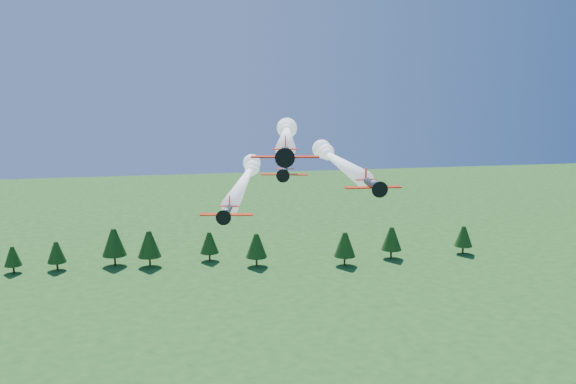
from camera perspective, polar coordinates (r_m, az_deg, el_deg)
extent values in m
cylinder|color=black|center=(76.91, -0.25, 3.46)|extent=(2.21, 6.05, 1.10)
cone|color=black|center=(73.47, -0.27, 3.13)|extent=(1.27, 1.18, 1.10)
cone|color=black|center=(72.82, -0.28, 3.06)|extent=(0.57, 0.58, 0.48)
cylinder|color=black|center=(72.63, -0.28, 3.05)|extent=(2.28, 0.48, 2.31)
cube|color=red|center=(76.52, -0.25, 3.15)|extent=(8.28, 3.00, 0.13)
cube|color=red|center=(80.79, -0.23, 3.83)|extent=(3.31, 1.52, 0.08)
cube|color=red|center=(80.80, -0.23, 4.46)|extent=(0.30, 1.05, 1.60)
ellipsoid|color=#8AB8D6|center=(75.88, -0.26, 3.70)|extent=(1.03, 1.45, 0.69)
sphere|color=white|center=(108.93, -0.11, 5.49)|extent=(2.30, 2.30, 2.30)
sphere|color=white|center=(112.85, -0.10, 5.66)|extent=(3.00, 3.00, 3.00)
sphere|color=white|center=(116.77, -0.09, 5.82)|extent=(3.70, 3.70, 3.70)
cylinder|color=black|center=(87.45, -5.46, -1.75)|extent=(2.03, 5.31, 0.97)
cone|color=black|center=(84.50, -5.70, -2.18)|extent=(1.13, 1.05, 0.97)
cone|color=black|center=(83.94, -5.75, -2.27)|extent=(0.51, 0.51, 0.43)
cylinder|color=black|center=(83.78, -5.76, -2.29)|extent=(1.99, 0.46, 2.03)
cube|color=red|center=(87.14, -5.49, -2.00)|extent=(7.27, 2.77, 0.12)
cube|color=red|center=(90.78, -5.21, -1.27)|extent=(2.91, 1.39, 0.07)
cube|color=red|center=(90.72, -5.21, -0.78)|extent=(0.28, 0.92, 1.40)
ellipsoid|color=#8AB8D6|center=(86.53, -5.53, -1.62)|extent=(0.92, 1.28, 0.60)
sphere|color=white|center=(124.40, -3.43, 1.89)|extent=(2.30, 2.30, 2.30)
sphere|color=white|center=(129.12, -3.26, 2.20)|extent=(3.00, 3.00, 3.00)
sphere|color=white|center=(133.84, -3.10, 2.50)|extent=(3.70, 3.70, 3.70)
cylinder|color=black|center=(88.17, 7.48, 0.68)|extent=(1.42, 5.70, 1.05)
cone|color=black|center=(85.03, 8.03, 0.31)|extent=(1.11, 1.01, 1.05)
cone|color=black|center=(84.43, 8.14, 0.23)|extent=(0.49, 0.50, 0.46)
cylinder|color=black|center=(84.27, 8.17, 0.21)|extent=(2.19, 0.19, 2.20)
cube|color=red|center=(87.83, 7.55, 0.42)|extent=(7.81, 1.93, 0.13)
cube|color=red|center=(91.71, 6.92, 1.10)|extent=(3.08, 1.09, 0.07)
cube|color=red|center=(91.68, 6.91, 1.62)|extent=(0.16, 1.00, 1.52)
ellipsoid|color=#8AB8D6|center=(87.20, 7.64, 0.84)|extent=(0.83, 1.30, 0.65)
sphere|color=white|center=(119.68, 3.65, 3.29)|extent=(2.30, 2.30, 2.30)
sphere|color=white|center=(123.61, 3.31, 3.51)|extent=(3.00, 3.00, 3.00)
sphere|color=white|center=(127.54, 2.99, 3.73)|extent=(3.70, 3.70, 3.70)
cylinder|color=black|center=(92.41, -0.33, 1.79)|extent=(2.03, 4.99, 0.91)
cone|color=black|center=(89.58, -0.43, 1.51)|extent=(1.07, 1.01, 0.91)
cone|color=black|center=(89.04, -0.45, 1.46)|extent=(0.48, 0.49, 0.40)
cylinder|color=black|center=(88.89, -0.45, 1.45)|extent=(1.86, 0.48, 1.91)
cube|color=red|center=(92.09, -0.34, 1.57)|extent=(6.83, 2.76, 0.11)
cube|color=red|center=(95.59, -0.22, 2.10)|extent=(2.74, 1.37, 0.06)
cube|color=red|center=(95.58, -0.22, 2.54)|extent=(0.28, 0.86, 1.32)
ellipsoid|color=#8AB8D6|center=(91.54, -0.36, 1.94)|extent=(0.89, 1.21, 0.57)
cylinder|color=#382314|center=(201.56, 5.05, -6.10)|extent=(0.60, 0.60, 2.95)
cone|color=#193911|center=(200.14, 5.07, -4.66)|extent=(6.74, 6.74, 7.58)
cylinder|color=#382314|center=(200.24, -2.81, -6.19)|extent=(0.60, 0.60, 2.89)
cone|color=#193911|center=(198.83, -2.82, -4.77)|extent=(6.61, 6.61, 7.44)
cylinder|color=#382314|center=(208.19, -19.82, -6.22)|extent=(0.60, 0.60, 2.48)
cone|color=#193911|center=(207.01, -19.89, -5.04)|extent=(5.68, 5.68, 6.39)
cylinder|color=#382314|center=(210.96, 9.15, -5.46)|extent=(0.60, 0.60, 2.88)
cone|color=#193911|center=(209.63, 9.19, -4.10)|extent=(6.58, 6.58, 7.41)
cylinder|color=#382314|center=(204.16, -12.17, -6.06)|extent=(0.60, 0.60, 3.15)
cone|color=#193911|center=(202.66, -12.23, -4.53)|extent=(7.20, 7.20, 8.10)
cylinder|color=#382314|center=(207.70, -15.13, -5.88)|extent=(0.60, 0.60, 3.28)
cone|color=#193911|center=(206.18, -15.21, -4.32)|extent=(7.49, 7.49, 8.43)
cylinder|color=#382314|center=(207.13, -6.98, -5.73)|extent=(0.60, 0.60, 2.62)
cone|color=#193911|center=(205.89, -7.00, -4.48)|extent=(5.99, 5.99, 6.73)
cylinder|color=#382314|center=(221.36, 15.28, -4.98)|extent=(0.60, 0.60, 2.62)
cone|color=#193911|center=(220.20, 15.34, -3.80)|extent=(5.98, 5.98, 6.73)
cylinder|color=#382314|center=(210.25, -23.20, -6.32)|extent=(0.60, 0.60, 2.27)
cone|color=#193911|center=(209.18, -23.28, -5.26)|extent=(5.18, 5.18, 5.83)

